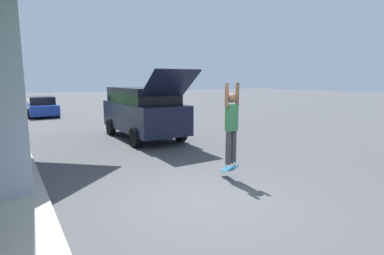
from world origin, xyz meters
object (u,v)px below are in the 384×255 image
(suv_parked, at_px, (143,111))
(skateboarder, at_px, (231,123))
(skateboard, at_px, (229,168))
(car_down_street, at_px, (41,107))

(suv_parked, distance_m, skateboarder, 6.21)
(suv_parked, height_order, skateboarder, suv_parked)
(skateboarder, relative_size, skateboard, 2.76)
(suv_parked, distance_m, car_down_street, 11.45)
(skateboarder, bearing_deg, car_down_street, 97.96)
(suv_parked, xyz_separation_m, skateboard, (-0.36, -6.13, -0.89))
(car_down_street, bearing_deg, suv_parked, -75.97)
(suv_parked, bearing_deg, skateboard, -93.35)
(suv_parked, relative_size, skateboarder, 2.79)
(car_down_street, bearing_deg, skateboard, -82.02)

